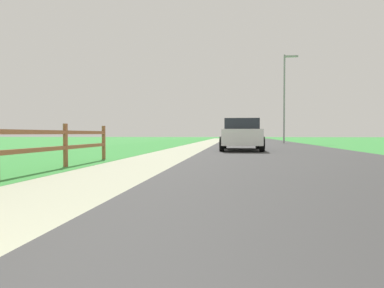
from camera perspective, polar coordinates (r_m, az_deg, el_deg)
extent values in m
plane|color=#388F3C|center=(25.39, 3.48, -0.15)|extent=(120.00, 120.00, 0.00)
cube|color=#383838|center=(27.42, 11.05, -0.03)|extent=(7.00, 66.00, 0.01)
cube|color=#A6A98D|center=(27.71, -2.48, 0.01)|extent=(6.00, 66.00, 0.01)
cube|color=#388F3C|center=(28.00, -5.51, 0.03)|extent=(5.00, 66.00, 0.00)
cylinder|color=brown|center=(9.00, -19.55, -0.21)|extent=(0.11, 0.11, 1.04)
cylinder|color=brown|center=(11.28, -13.93, 0.19)|extent=(0.11, 0.11, 1.04)
cube|color=white|center=(17.53, 7.90, 1.13)|extent=(1.78, 4.97, 0.72)
cube|color=#1E232B|center=(17.27, 7.92, 3.13)|extent=(1.56, 2.71, 0.50)
cylinder|color=black|center=(16.04, 11.12, -0.03)|extent=(0.22, 0.67, 0.67)
cylinder|color=black|center=(16.01, 4.82, -0.01)|extent=(0.22, 0.67, 0.67)
cylinder|color=black|center=(19.11, 10.48, 0.24)|extent=(0.22, 0.67, 0.67)
cylinder|color=black|center=(19.08, 5.19, 0.26)|extent=(0.22, 0.67, 0.67)
cylinder|color=gray|center=(30.82, 14.51, 6.95)|extent=(0.14, 0.14, 7.34)
cube|color=#999999|center=(31.42, 15.58, 13.34)|extent=(1.10, 0.20, 0.14)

